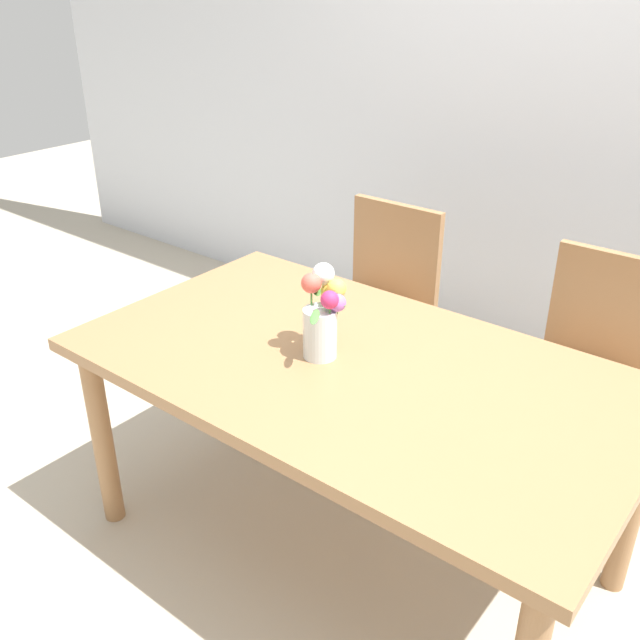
% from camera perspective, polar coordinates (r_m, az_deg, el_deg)
% --- Properties ---
extents(ground_plane, '(12.00, 12.00, 0.00)m').
position_cam_1_polar(ground_plane, '(2.51, 2.37, -18.00)').
color(ground_plane, '#B7AD99').
extents(back_wall, '(7.00, 0.10, 2.80)m').
position_cam_1_polar(back_wall, '(3.24, 20.83, 18.70)').
color(back_wall, silver).
rests_on(back_wall, ground_plane).
extents(dining_table, '(1.67, 0.95, 0.73)m').
position_cam_1_polar(dining_table, '(2.10, 2.71, -5.41)').
color(dining_table, '#9E7047').
rests_on(dining_table, ground_plane).
extents(chair_left, '(0.42, 0.42, 0.90)m').
position_cam_1_polar(chair_left, '(2.99, 4.89, 1.98)').
color(chair_left, '#9E7047').
rests_on(chair_left, ground_plane).
extents(chair_right, '(0.42, 0.42, 0.90)m').
position_cam_1_polar(chair_right, '(2.66, 21.20, -3.23)').
color(chair_right, '#9E7047').
rests_on(chair_right, ground_plane).
extents(flower_vase, '(0.15, 0.21, 0.27)m').
position_cam_1_polar(flower_vase, '(2.04, 0.26, 0.58)').
color(flower_vase, silver).
rests_on(flower_vase, dining_table).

